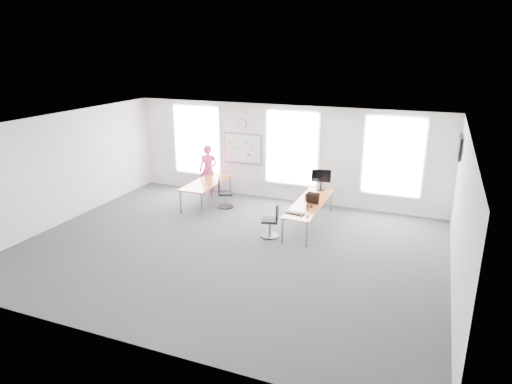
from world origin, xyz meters
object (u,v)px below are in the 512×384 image
at_px(person, 208,171).
at_px(desk_left, 206,184).
at_px(headphones, 309,206).
at_px(chair_right, 272,222).
at_px(chair_left, 224,194).
at_px(keyboard, 295,213).
at_px(desk_right, 310,204).
at_px(monitor, 321,178).

bearing_deg(person, desk_left, -77.74).
bearing_deg(headphones, desk_left, 161.62).
relative_size(chair_right, person, 0.54).
relative_size(chair_right, chair_left, 0.99).
bearing_deg(keyboard, headphones, 83.28).
distance_m(chair_right, person, 3.95).
xyz_separation_m(desk_right, desk_left, (-3.38, 0.48, 0.05)).
distance_m(desk_left, chair_right, 3.09).
distance_m(desk_right, chair_right, 1.28).
relative_size(desk_left, person, 1.22).
height_order(person, keyboard, person).
bearing_deg(person, desk_right, -31.70).
bearing_deg(headphones, chair_right, -144.99).
bearing_deg(desk_right, chair_right, -123.66).
height_order(person, monitor, person).
xyz_separation_m(keyboard, monitor, (0.11, 2.15, 0.36)).
height_order(chair_right, headphones, chair_right).
bearing_deg(headphones, chair_left, 158.21).
bearing_deg(keyboard, chair_right, -159.56).
bearing_deg(monitor, keyboard, -104.92).
bearing_deg(desk_right, chair_left, 169.48).
height_order(desk_right, keyboard, keyboard).
relative_size(desk_right, keyboard, 5.64).
xyz_separation_m(chair_right, headphones, (0.79, 0.65, 0.32)).
bearing_deg(chair_left, desk_right, -123.93).
height_order(chair_right, keyboard, chair_right).
bearing_deg(chair_left, keyboard, -142.26).
height_order(desk_left, monitor, monitor).
relative_size(keyboard, headphones, 3.04).
bearing_deg(person, chair_left, -53.45).
xyz_separation_m(desk_left, chair_left, (0.56, 0.05, -0.28)).
relative_size(chair_right, keyboard, 1.83).
xyz_separation_m(desk_left, chair_right, (2.68, -1.52, -0.28)).
xyz_separation_m(keyboard, headphones, (0.21, 0.57, 0.03)).
bearing_deg(desk_left, chair_right, -29.55).
relative_size(desk_left, chair_left, 2.23).
relative_size(keyboard, monitor, 0.79).
height_order(chair_right, chair_left, chair_left).
height_order(chair_left, keyboard, chair_left).
bearing_deg(keyboard, person, 160.36).
bearing_deg(chair_left, chair_right, -149.88).
relative_size(desk_right, chair_right, 3.08).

